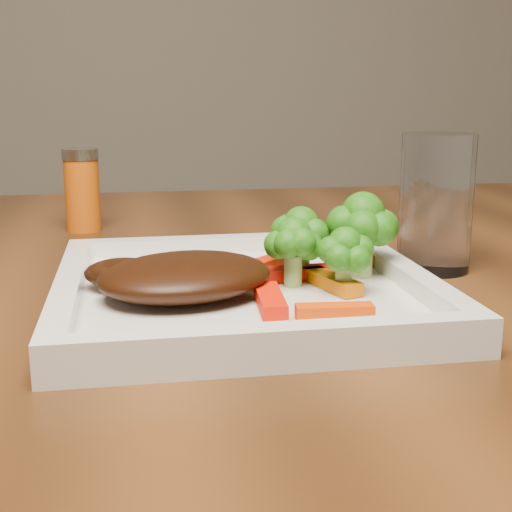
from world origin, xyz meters
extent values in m
cube|color=white|center=(0.01, -0.15, 0.76)|extent=(0.27, 0.27, 0.01)
ellipsoid|color=black|center=(-0.03, -0.16, 0.78)|extent=(0.15, 0.13, 0.03)
cube|color=#E43E03|center=(0.06, -0.23, 0.77)|extent=(0.05, 0.02, 0.01)
cube|color=red|center=(0.03, -0.20, 0.77)|extent=(0.02, 0.06, 0.01)
cube|color=orange|center=(0.12, -0.10, 0.77)|extent=(0.05, 0.02, 0.01)
cube|color=red|center=(0.04, -0.10, 0.77)|extent=(0.05, 0.05, 0.01)
cube|color=#D16603|center=(0.08, -0.16, 0.77)|extent=(0.03, 0.06, 0.01)
cube|color=#F71204|center=(0.06, -0.13, 0.77)|extent=(0.06, 0.02, 0.01)
cylinder|color=#C7540B|center=(-0.12, 0.15, 0.80)|extent=(0.04, 0.04, 0.09)
cylinder|color=silver|center=(0.20, -0.08, 0.81)|extent=(0.07, 0.07, 0.12)
camera|label=1|loc=(-0.06, -0.66, 0.91)|focal=50.00mm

